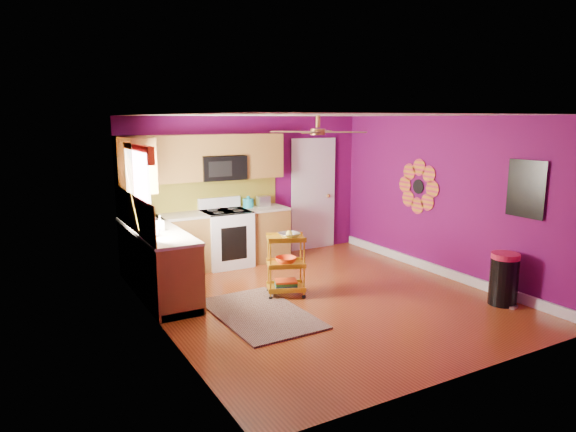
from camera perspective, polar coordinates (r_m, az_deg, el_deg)
ground at (r=7.24m, az=4.00°, el=-9.08°), size 5.00×5.00×0.00m
room_envelope at (r=6.88m, az=4.36°, el=3.87°), size 4.54×5.04×2.52m
lower_cabinets at (r=8.14m, az=-11.10°, el=-3.82°), size 2.81×2.31×0.94m
electric_range at (r=8.71m, az=-6.87°, el=-2.39°), size 0.76×0.66×1.13m
upper_cabinetry at (r=8.28m, az=-11.53°, el=6.01°), size 2.80×2.30×1.26m
left_window at (r=6.95m, az=-16.35°, el=4.40°), size 0.08×1.35×1.08m
panel_door at (r=9.73m, az=2.80°, el=2.30°), size 0.95×0.11×2.15m
right_wall_art at (r=8.09m, az=18.85°, el=3.01°), size 0.04×2.74×1.04m
ceiling_fan at (r=6.98m, az=3.34°, el=9.40°), size 1.01×1.01×0.26m
shag_rug at (r=6.67m, az=-3.13°, el=-10.74°), size 1.10×1.75×0.02m
rolling_cart at (r=7.18m, az=-0.17°, el=-5.19°), size 0.62×0.54×0.94m
trash_can at (r=7.47m, az=22.85°, el=-6.46°), size 0.46×0.46×0.71m
teal_kettle at (r=8.88m, az=-4.44°, el=1.46°), size 0.18×0.18×0.21m
toaster at (r=9.01m, az=-2.76°, el=1.66°), size 0.22×0.15×0.18m
soap_bottle_a at (r=7.25m, az=-14.03°, el=-0.78°), size 0.10×0.10×0.21m
soap_bottle_b at (r=7.63m, az=-15.44°, el=-0.40°), size 0.14×0.14×0.18m
counter_dish at (r=7.98m, az=-15.24°, el=-0.35°), size 0.23×0.23×0.06m
counter_cup at (r=6.93m, az=-14.54°, el=-1.80°), size 0.13×0.13×0.10m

